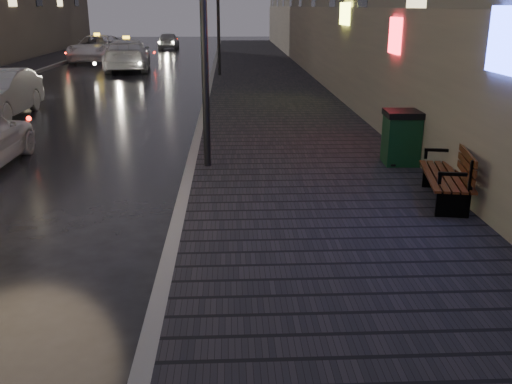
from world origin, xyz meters
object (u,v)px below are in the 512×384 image
Objects in this scene: bench at (451,174)px; trash_bin at (401,137)px; taxi_far at (98,48)px; taxi_mid at (127,55)px; lamp_far at (218,0)px; car_far at (169,41)px.

bench is 1.74× the size of trash_bin.
taxi_far is (-11.61, 27.44, 0.15)m from bench.
taxi_far is (-2.68, 5.36, -0.04)m from taxi_mid.
bench is 0.34× the size of taxi_far.
trash_bin is at bearing -59.00° from taxi_far.
lamp_far is 0.95× the size of taxi_far.
taxi_mid is 1.01× the size of taxi_far.
trash_bin is at bearing 103.71° from bench.
lamp_far is 6.65m from taxi_mid.
lamp_far is at bearing 137.17° from taxi_mid.
bench is at bearing 101.19° from car_far.
lamp_far reaches higher than trash_bin.
trash_bin is (-0.12, 2.40, 0.09)m from bench.
lamp_far is at bearing 113.30° from bench.
taxi_far is 10.66m from car_far.
bench is 23.82m from taxi_mid.
bench is (4.07, -18.43, -2.87)m from lamp_far.
lamp_far is 12.06m from taxi_far.
car_far is (0.60, 15.50, -0.17)m from taxi_mid.
taxi_far is at bearing -69.39° from taxi_mid.
trash_bin is at bearing 101.83° from car_far.
lamp_far reaches higher than taxi_far.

